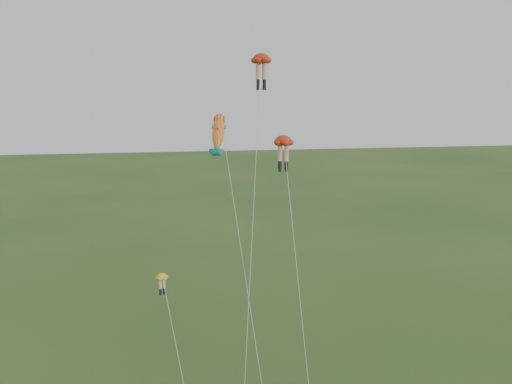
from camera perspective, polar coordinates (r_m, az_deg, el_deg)
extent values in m
ellipsoid|color=red|center=(38.94, 0.54, 13.22)|extent=(1.63, 1.63, 0.71)
cylinder|color=#E4A386|center=(38.83, 0.23, 11.99)|extent=(0.32, 0.32, 1.09)
cylinder|color=black|center=(38.81, 0.23, 10.78)|extent=(0.25, 0.25, 0.54)
cube|color=black|center=(38.81, 0.22, 10.26)|extent=(0.23, 0.34, 0.16)
cylinder|color=#E4A386|center=(38.98, 0.84, 11.98)|extent=(0.32, 0.32, 1.09)
cylinder|color=black|center=(38.96, 0.84, 10.78)|extent=(0.25, 0.25, 0.54)
cube|color=black|center=(38.96, 0.84, 10.26)|extent=(0.23, 0.34, 0.16)
cylinder|color=silver|center=(34.68, -0.32, -3.11)|extent=(3.01, 9.85, 20.81)
ellipsoid|color=red|center=(33.31, 2.74, 5.17)|extent=(1.48, 1.48, 0.62)
cylinder|color=#E4A386|center=(33.38, 2.40, 3.92)|extent=(0.28, 0.28, 0.95)
cylinder|color=black|center=(33.46, 2.39, 2.71)|extent=(0.22, 0.22, 0.47)
cube|color=black|center=(33.50, 2.39, 2.19)|extent=(0.21, 0.30, 0.14)
cylinder|color=#E4A386|center=(33.39, 3.06, 3.92)|extent=(0.28, 0.28, 0.95)
cylinder|color=black|center=(33.47, 3.04, 2.70)|extent=(0.22, 0.22, 0.47)
cube|color=black|center=(33.51, 3.04, 2.19)|extent=(0.21, 0.30, 0.14)
cylinder|color=silver|center=(32.01, 4.24, -8.95)|extent=(0.40, 6.14, 15.78)
ellipsoid|color=yellow|center=(35.11, -9.40, -8.32)|extent=(0.99, 0.99, 0.39)
cylinder|color=#E4A386|center=(35.21, -9.56, -9.06)|extent=(0.17, 0.17, 0.59)
cylinder|color=black|center=(35.36, -9.54, -9.74)|extent=(0.13, 0.13, 0.30)
cube|color=black|center=(35.42, -9.53, -10.03)|extent=(0.15, 0.19, 0.09)
cylinder|color=#E4A386|center=(35.29, -9.19, -9.01)|extent=(0.17, 0.17, 0.59)
cylinder|color=black|center=(35.44, -9.17, -9.69)|extent=(0.13, 0.13, 0.30)
cube|color=black|center=(35.50, -9.17, -9.98)|extent=(0.15, 0.19, 0.09)
cylinder|color=silver|center=(32.62, -7.68, -16.52)|extent=(1.50, 8.35, 7.52)
ellipsoid|color=yellow|center=(37.91, -3.78, 6.12)|extent=(1.52, 2.81, 2.77)
sphere|color=yellow|center=(37.91, -3.78, 6.12)|extent=(1.18, 1.45, 1.27)
cone|color=#15896F|center=(37.91, -3.78, 6.12)|extent=(0.97, 1.34, 1.19)
cone|color=#15896F|center=(37.91, -3.78, 6.12)|extent=(0.97, 1.34, 1.19)
cone|color=#15896F|center=(37.91, -3.78, 6.12)|extent=(0.55, 0.75, 0.67)
cone|color=#15896F|center=(37.91, -3.78, 6.12)|extent=(0.55, 0.75, 0.67)
cone|color=red|center=(37.91, -3.78, 6.12)|extent=(0.59, 0.75, 0.66)
cylinder|color=silver|center=(34.35, -1.45, -7.64)|extent=(1.36, 10.50, 15.73)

